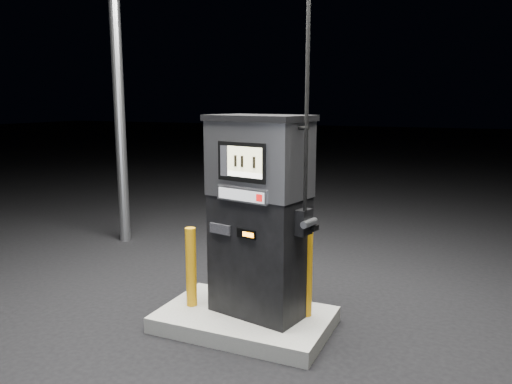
% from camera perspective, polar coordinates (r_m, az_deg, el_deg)
% --- Properties ---
extents(ground, '(80.00, 80.00, 0.00)m').
position_cam_1_polar(ground, '(4.95, -1.28, -15.17)').
color(ground, black).
rests_on(ground, ground).
extents(pump_island, '(1.60, 1.00, 0.15)m').
position_cam_1_polar(pump_island, '(4.91, -1.29, -14.38)').
color(pump_island, slate).
rests_on(pump_island, ground).
extents(fuel_dispenser, '(1.07, 0.73, 3.86)m').
position_cam_1_polar(fuel_dispenser, '(4.59, 0.40, -2.57)').
color(fuel_dispenser, black).
rests_on(fuel_dispenser, pump_island).
extents(bollard_left, '(0.14, 0.14, 0.78)m').
position_cam_1_polar(bollard_left, '(4.94, -7.43, -8.50)').
color(bollard_left, '#C4840A').
rests_on(bollard_left, pump_island).
extents(bollard_right, '(0.13, 0.13, 0.82)m').
position_cam_1_polar(bollard_right, '(4.70, 5.79, -9.22)').
color(bollard_right, '#C4840A').
rests_on(bollard_right, pump_island).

